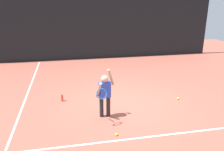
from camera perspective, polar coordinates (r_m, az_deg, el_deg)
ground_plane at (r=7.35m, az=3.38°, el=-6.62°), size 20.00×20.00×0.00m
court_line_baseline at (r=5.70m, az=8.51°, el=-14.92°), size 9.00×0.05×0.00m
court_line_sideline at (r=8.19m, az=-20.60°, el=-5.11°), size 0.05×9.00×0.00m
back_fence_windscreen at (r=12.37m, az=-3.31°, el=13.23°), size 12.50×0.08×3.93m
fence_post_1 at (r=12.37m, az=-17.84°, el=12.74°), size 0.09×0.09×4.08m
fence_post_2 at (r=12.42m, az=-3.35°, el=13.60°), size 0.09×0.09×4.08m
fence_post_3 at (r=13.19m, az=10.27°, el=13.64°), size 0.09×0.09×4.08m
fence_post_4 at (r=14.57m, az=21.82°, el=13.09°), size 0.09×0.09×4.08m
tennis_player at (r=6.20m, az=-1.84°, el=-4.24°), size 0.61×0.70×1.35m
water_bottle at (r=7.53m, az=-12.28°, el=-5.48°), size 0.07×0.07×0.22m
tennis_ball_0 at (r=7.81m, az=16.08°, el=-5.52°), size 0.07×0.07×0.07m
tennis_ball_1 at (r=12.22m, az=-1.90°, el=3.96°), size 0.07×0.07×0.07m
tennis_ball_2 at (r=5.68m, az=1.15°, el=-14.44°), size 0.07×0.07×0.07m
tennis_ball_3 at (r=12.24m, az=-3.53°, el=3.96°), size 0.07×0.07×0.07m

